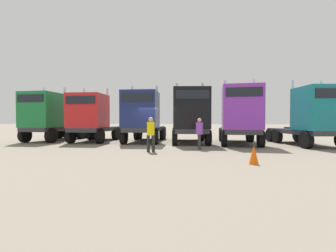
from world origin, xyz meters
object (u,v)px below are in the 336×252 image
semi_truck_navy (143,117)px  traffic_cone_mid (254,155)px  semi_truck_teal (314,116)px  visitor_in_hivis (151,132)px  semi_truck_red (92,117)px  visitor_with_camera (199,131)px  semi_truck_green (49,117)px  semi_truck_purple (240,116)px  semi_truck_black (190,116)px

semi_truck_navy → traffic_cone_mid: bearing=35.9°
semi_truck_teal → visitor_in_hivis: semi_truck_teal is taller
semi_truck_teal → traffic_cone_mid: bearing=-46.0°
semi_truck_red → semi_truck_teal: (15.30, 0.30, 0.01)m
visitor_in_hivis → visitor_with_camera: 2.87m
semi_truck_green → visitor_with_camera: (12.10, -2.66, -0.92)m
visitor_in_hivis → traffic_cone_mid: (4.77, -2.47, -0.70)m
semi_truck_green → visitor_with_camera: bearing=74.8°
semi_truck_navy → traffic_cone_mid: semi_truck_navy is taller
semi_truck_teal → visitor_with_camera: size_ratio=3.50×
semi_truck_red → visitor_in_hivis: bearing=47.1°
semi_truck_red → visitor_with_camera: semi_truck_red is taller
semi_truck_green → semi_truck_purple: semi_truck_purple is taller
semi_truck_purple → semi_truck_navy: bearing=-93.5°
semi_truck_purple → semi_truck_red: bearing=-91.3°
semi_truck_red → semi_truck_black: semi_truck_black is taller
semi_truck_green → traffic_cone_mid: size_ratio=9.00×
semi_truck_purple → visitor_with_camera: size_ratio=3.52×
semi_truck_red → visitor_with_camera: (8.44, -2.83, -0.86)m
semi_truck_green → semi_truck_red: (3.66, 0.17, -0.06)m
semi_truck_green → semi_truck_navy: 7.66m
semi_truck_navy → semi_truck_purple: (6.89, -0.16, 0.05)m
semi_truck_black → visitor_in_hivis: size_ratio=3.51×
semi_truck_red → semi_truck_navy: semi_truck_navy is taller
semi_truck_teal → visitor_in_hivis: 10.41m
semi_truck_teal → visitor_in_hivis: bearing=-77.0°
semi_truck_navy → visitor_with_camera: 5.53m
semi_truck_navy → visitor_in_hivis: bearing=16.0°
semi_truck_red → semi_truck_purple: semi_truck_purple is taller
semi_truck_red → semi_truck_teal: size_ratio=0.96×
semi_truck_navy → semi_truck_purple: semi_truck_purple is taller
semi_truck_black → visitor_with_camera: semi_truck_black is taller
traffic_cone_mid → semi_truck_black: bearing=114.6°
semi_truck_teal → semi_truck_purple: bearing=-102.6°
semi_truck_purple → semi_truck_teal: semi_truck_purple is taller
semi_truck_green → semi_truck_black: size_ratio=1.02×
semi_truck_black → semi_truck_purple: 3.37m
semi_truck_red → semi_truck_teal: semi_truck_teal is taller
semi_truck_green → semi_truck_navy: size_ratio=0.98×
semi_truck_green → semi_truck_teal: bearing=88.6°
semi_truck_black → visitor_in_hivis: semi_truck_black is taller
semi_truck_green → semi_truck_red: 3.66m
semi_truck_green → traffic_cone_mid: semi_truck_green is taller
semi_truck_navy → semi_truck_purple: size_ratio=1.06×
visitor_in_hivis → visitor_with_camera: bearing=124.9°
semi_truck_purple → traffic_cone_mid: size_ratio=8.65×
visitor_with_camera → semi_truck_black: bearing=-78.3°
semi_truck_green → semi_truck_black: semi_truck_black is taller
visitor_in_hivis → semi_truck_green: bearing=-112.9°
semi_truck_green → semi_truck_red: size_ratio=1.10×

